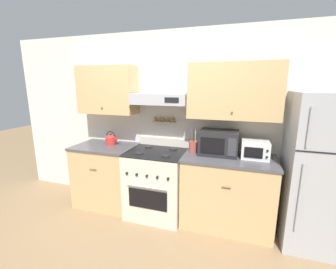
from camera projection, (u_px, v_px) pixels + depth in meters
name	position (u px, v px, depth m)	size (l,w,h in m)	color
ground_plane	(149.00, 224.00, 2.99)	(16.00, 16.00, 0.00)	#937551
wall_back	(167.00, 113.00, 3.24)	(5.20, 0.46, 2.55)	silver
counter_left	(107.00, 174.00, 3.45)	(0.89, 0.67, 0.93)	tan
counter_right	(227.00, 191.00, 2.91)	(1.14, 0.67, 0.93)	tan
stove_range	(157.00, 183.00, 3.17)	(0.77, 0.72, 1.04)	beige
refrigerator	(322.00, 172.00, 2.48)	(0.74, 0.72, 1.75)	#ADAFB5
tea_kettle	(111.00, 139.00, 3.38)	(0.21, 0.16, 0.21)	red
microwave	(219.00, 142.00, 2.91)	(0.49, 0.38, 0.31)	#232326
utensil_crock	(193.00, 146.00, 3.00)	(0.12, 0.12, 0.30)	#B24C42
toaster_oven	(255.00, 149.00, 2.77)	(0.32, 0.31, 0.21)	white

